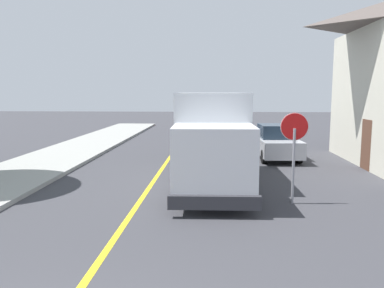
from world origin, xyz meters
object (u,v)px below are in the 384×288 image
object	(u,v)px
parked_car_near	(214,139)
box_truck	(212,134)
parked_van_across	(276,142)
parked_car_mid	(210,128)
parked_car_far	(216,121)
stop_sign	(294,140)
parked_car_furthest	(211,117)

from	to	relation	value
parked_car_near	box_truck	bearing A→B (deg)	-90.74
parked_car_near	parked_van_across	xyz separation A→B (m)	(3.00, -1.23, 0.00)
parked_car_near	parked_car_mid	world-z (taller)	same
parked_car_far	parked_van_across	distance (m)	13.63
box_truck	parked_car_near	world-z (taller)	box_truck
box_truck	stop_sign	size ratio (longest dim) A/B	2.73
parked_car_furthest	stop_sign	distance (m)	27.33
parked_car_far	stop_sign	world-z (taller)	stop_sign
parked_car_near	parked_car_furthest	distance (m)	18.22
parked_car_furthest	box_truck	bearing A→B (deg)	-89.36
parked_car_far	parked_car_near	bearing A→B (deg)	-90.71
parked_car_near	parked_van_across	bearing A→B (deg)	-22.30
parked_car_mid	parked_car_far	xyz separation A→B (m)	(0.40, 6.28, 0.00)
parked_car_mid	parked_car_furthest	size ratio (longest dim) A/B	1.00
parked_car_mid	stop_sign	distance (m)	15.03
box_truck	stop_sign	bearing A→B (deg)	-44.92
parked_car_near	stop_sign	world-z (taller)	stop_sign
parked_car_mid	parked_van_across	xyz separation A→B (m)	(3.26, -7.04, 0.00)
parked_car_mid	parked_car_far	distance (m)	6.30
parked_car_furthest	parked_car_mid	bearing A→B (deg)	-89.51
parked_car_mid	parked_car_furthest	world-z (taller)	same
parked_car_mid	parked_car_furthest	xyz separation A→B (m)	(-0.11, 12.41, 0.00)
box_truck	parked_car_near	size ratio (longest dim) A/B	1.64
stop_sign	parked_car_far	bearing A→B (deg)	95.79
parked_car_furthest	parked_car_far	bearing A→B (deg)	-85.23
parked_car_furthest	parked_van_across	distance (m)	19.74
box_truck	parked_car_far	size ratio (longest dim) A/B	1.63
parked_car_far	parked_van_across	world-z (taller)	same
box_truck	parked_van_across	bearing A→B (deg)	60.08
parked_van_across	parked_car_furthest	bearing A→B (deg)	99.82
parked_car_far	stop_sign	xyz separation A→B (m)	(2.13, -21.06, 1.06)
box_truck	parked_car_far	bearing A→B (deg)	89.28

